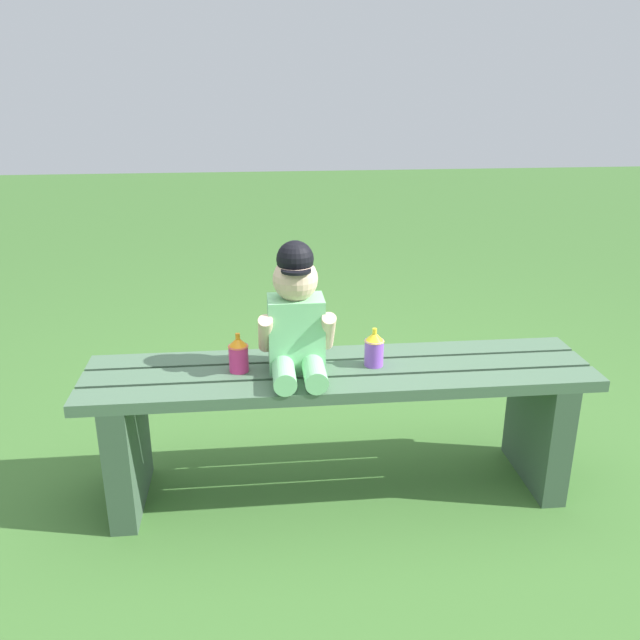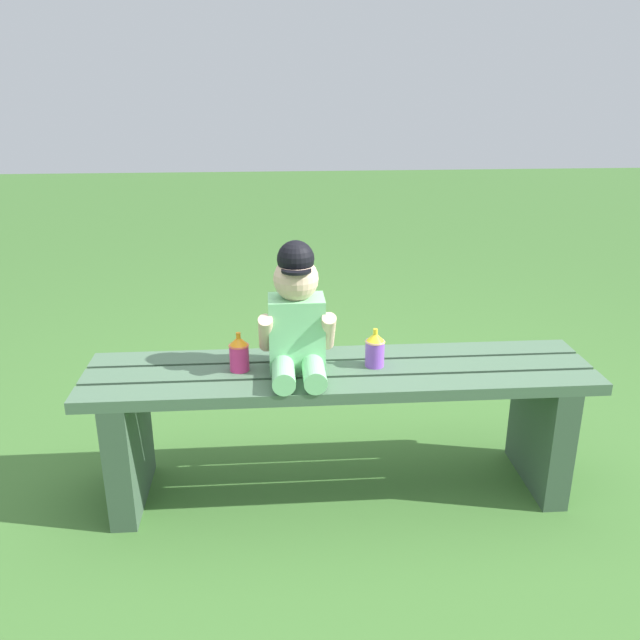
# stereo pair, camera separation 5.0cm
# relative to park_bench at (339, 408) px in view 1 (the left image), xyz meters

# --- Properties ---
(ground_plane) EXTENTS (16.00, 16.00, 0.00)m
(ground_plane) POSITION_rel_park_bench_xyz_m (0.00, -0.00, -0.30)
(ground_plane) COLOR #3D6B2D
(park_bench) EXTENTS (1.58, 0.36, 0.44)m
(park_bench) POSITION_rel_park_bench_xyz_m (0.00, 0.00, 0.00)
(park_bench) COLOR #47664C
(park_bench) RESTS_ON ground_plane
(child_figure) EXTENTS (0.23, 0.27, 0.40)m
(child_figure) POSITION_rel_park_bench_xyz_m (-0.13, -0.00, 0.32)
(child_figure) COLOR #7FCC8C
(child_figure) RESTS_ON park_bench
(sippy_cup_left) EXTENTS (0.06, 0.06, 0.12)m
(sippy_cup_left) POSITION_rel_park_bench_xyz_m (-0.31, 0.01, 0.20)
(sippy_cup_left) COLOR #E5337F
(sippy_cup_left) RESTS_ON park_bench
(sippy_cup_right) EXTENTS (0.06, 0.06, 0.12)m
(sippy_cup_right) POSITION_rel_park_bench_xyz_m (0.11, 0.01, 0.20)
(sippy_cup_right) COLOR #8C4CCC
(sippy_cup_right) RESTS_ON park_bench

